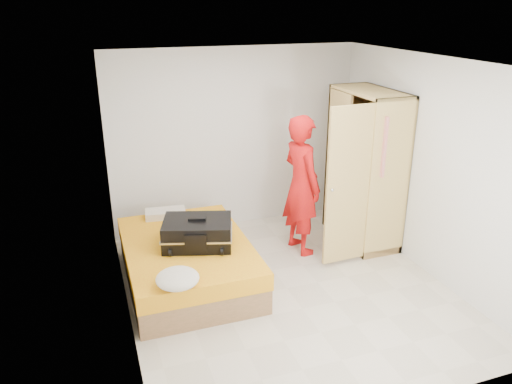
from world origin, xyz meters
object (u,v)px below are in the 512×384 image
object	(u,v)px
round_cushion	(178,278)
wardrobe	(363,173)
person	(301,185)
bed	(188,262)
suitcase	(197,233)

from	to	relation	value
round_cushion	wardrobe	bearing A→B (deg)	23.15
person	round_cushion	world-z (taller)	person
bed	person	size ratio (longest dim) A/B	1.09
round_cushion	person	bearing A→B (deg)	32.70
bed	wardrobe	size ratio (longest dim) A/B	0.96
bed	suitcase	world-z (taller)	suitcase
person	round_cushion	bearing A→B (deg)	113.24
person	suitcase	size ratio (longest dim) A/B	1.99
suitcase	wardrobe	bearing A→B (deg)	26.04
wardrobe	person	world-z (taller)	wardrobe
person	suitcase	distance (m)	1.56
bed	suitcase	xyz separation A→B (m)	(0.12, -0.09, 0.40)
bed	person	world-z (taller)	person
wardrobe	suitcase	size ratio (longest dim) A/B	2.26
wardrobe	round_cushion	size ratio (longest dim) A/B	4.83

